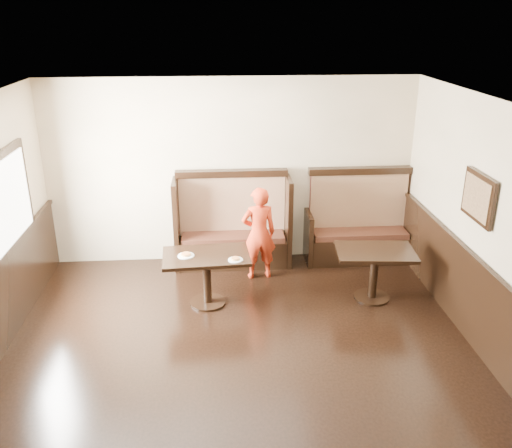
{
  "coord_description": "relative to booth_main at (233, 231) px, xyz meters",
  "views": [
    {
      "loc": [
        -0.22,
        -4.36,
        3.65
      ],
      "look_at": [
        0.28,
        2.35,
        1.0
      ],
      "focal_mm": 38.0,
      "sensor_mm": 36.0,
      "label": 1
    }
  ],
  "objects": [
    {
      "name": "pizza_plate_left",
      "position": [
        -0.65,
        -1.27,
        0.2
      ],
      "size": [
        0.22,
        0.22,
        0.04
      ],
      "color": "white",
      "rests_on": "table_main"
    },
    {
      "name": "booth_main",
      "position": [
        0.0,
        0.0,
        0.0
      ],
      "size": [
        1.75,
        0.72,
        1.45
      ],
      "color": "black",
      "rests_on": "ground"
    },
    {
      "name": "table_neighbor",
      "position": [
        1.84,
        -1.28,
        0.0
      ],
      "size": [
        1.08,
        0.75,
        0.71
      ],
      "rotation": [
        0.0,
        0.0,
        -0.09
      ],
      "color": "black",
      "rests_on": "ground"
    },
    {
      "name": "room_shell",
      "position": [
        -0.3,
        -3.01,
        0.14
      ],
      "size": [
        7.0,
        7.0,
        7.0
      ],
      "color": "beige",
      "rests_on": "ground"
    },
    {
      "name": "child",
      "position": [
        0.36,
        -0.52,
        0.16
      ],
      "size": [
        0.54,
        0.4,
        1.38
      ],
      "primitive_type": "imported",
      "rotation": [
        0.0,
        0.0,
        3.28
      ],
      "color": "red",
      "rests_on": "ground"
    },
    {
      "name": "booth_neighbor",
      "position": [
        1.95,
        -0.0,
        -0.05
      ],
      "size": [
        1.65,
        0.72,
        1.45
      ],
      "color": "black",
      "rests_on": "ground"
    },
    {
      "name": "table_main",
      "position": [
        -0.39,
        -1.25,
        0.02
      ],
      "size": [
        1.16,
        0.76,
        0.71
      ],
      "rotation": [
        0.0,
        0.0,
        0.06
      ],
      "color": "black",
      "rests_on": "ground"
    },
    {
      "name": "pizza_plate_right",
      "position": [
        -0.01,
        -1.45,
        0.2
      ],
      "size": [
        0.19,
        0.19,
        0.03
      ],
      "color": "white",
      "rests_on": "table_main"
    },
    {
      "name": "ground",
      "position": [
        0.0,
        -3.3,
        -0.53
      ],
      "size": [
        7.0,
        7.0,
        0.0
      ],
      "primitive_type": "plane",
      "color": "black",
      "rests_on": "ground"
    }
  ]
}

